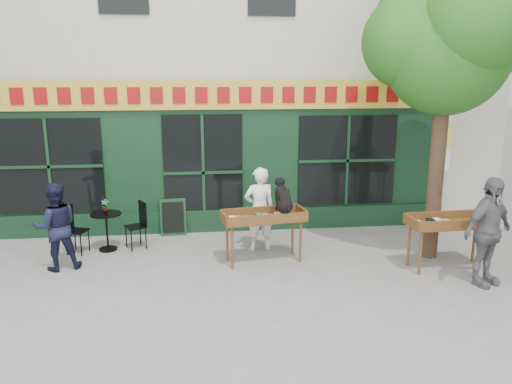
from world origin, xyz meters
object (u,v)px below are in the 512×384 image
(woman, at_px, (259,209))
(man_right, at_px, (488,232))
(dog, at_px, (283,195))
(book_cart_right, at_px, (450,224))
(man_left, at_px, (56,227))
(book_cart_center, at_px, (264,219))
(bistro_table, at_px, (107,224))

(woman, height_order, man_right, man_right)
(dog, distance_m, man_right, 3.49)
(book_cart_right, bearing_deg, man_left, 170.86)
(woman, distance_m, book_cart_right, 3.54)
(book_cart_center, xyz_separation_m, man_right, (3.52, -1.45, 0.10))
(woman, distance_m, man_left, 3.76)
(book_cart_center, height_order, bistro_table, book_cart_center)
(book_cart_right, distance_m, man_left, 7.03)
(book_cart_right, relative_size, man_right, 0.83)
(woman, relative_size, man_left, 1.05)
(dog, distance_m, book_cart_right, 3.03)
(book_cart_right, bearing_deg, bistro_table, 162.28)
(book_cart_center, bearing_deg, man_left, 170.25)
(woman, distance_m, man_right, 4.10)
(man_right, relative_size, man_left, 1.15)
(man_left, bearing_deg, bistro_table, -145.38)
(dog, relative_size, book_cart_right, 0.39)
(bistro_table, bearing_deg, dog, -16.53)
(woman, bearing_deg, book_cart_right, 148.56)
(bistro_table, bearing_deg, man_right, -20.16)
(book_cart_center, xyz_separation_m, book_cart_right, (3.27, -0.70, 0.00))
(dog, xyz_separation_m, book_cart_right, (2.92, -0.65, -0.47))
(woman, relative_size, bistro_table, 2.21)
(book_cart_right, distance_m, bistro_table, 6.51)
(bistro_table, xyz_separation_m, man_left, (-0.70, -0.90, 0.25))
(bistro_table, bearing_deg, book_cart_center, -17.47)
(book_cart_center, relative_size, book_cart_right, 1.03)
(dog, xyz_separation_m, bistro_table, (-3.37, 1.00, -0.75))
(book_cart_center, height_order, dog, dog)
(dog, bearing_deg, bistro_table, 154.47)
(woman, bearing_deg, bistro_table, -14.66)
(book_cart_center, bearing_deg, book_cart_right, -21.10)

